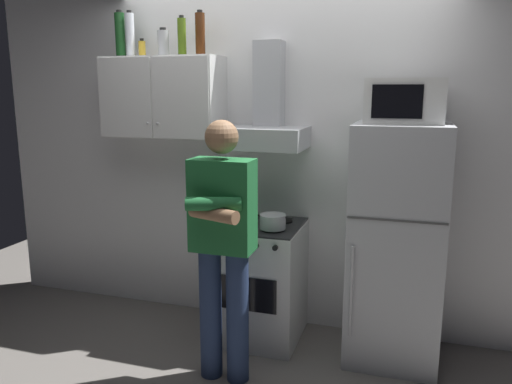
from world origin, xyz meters
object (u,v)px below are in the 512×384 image
bottle_spice_jar (142,49)px  bottle_rum_dark (200,34)px  person_standing (223,242)px  range_hood (265,120)px  bottle_canister_steel (163,43)px  bottle_olive_oil (182,37)px  upper_cabinet (163,98)px  microwave (405,101)px  refrigerator (396,245)px  bottle_wine_green (120,35)px  cooking_pot (273,221)px  stove_oven (260,281)px  bottle_vodka_clear (130,35)px

bottle_spice_jar → bottle_rum_dark: bearing=-3.0°
person_standing → bottle_rum_dark: bearing=120.9°
range_hood → person_standing: bearing=-93.9°
bottle_canister_steel → bottle_olive_oil: (0.17, -0.05, 0.04)m
upper_cabinet → bottle_spice_jar: size_ratio=6.64×
range_hood → microwave: size_ratio=1.56×
refrigerator → bottle_canister_steel: size_ratio=7.76×
bottle_rum_dark → bottle_olive_oil: bearing=-169.6°
upper_cabinet → bottle_rum_dark: bottle_rum_dark is taller
microwave → bottle_canister_steel: bottle_canister_steel is taller
refrigerator → bottle_canister_steel: 2.21m
upper_cabinet → bottle_olive_oil: size_ratio=3.22×
range_hood → refrigerator: bearing=-7.5°
bottle_wine_green → upper_cabinet: bearing=-1.2°
bottle_canister_steel → range_hood: bearing=-1.3°
cooking_pot → range_hood: bearing=117.9°
bottle_rum_dark → bottle_wine_green: (-0.66, 0.01, 0.01)m
upper_cabinet → bottle_canister_steel: bottle_canister_steel is taller
upper_cabinet → bottle_wine_green: bearing=178.8°
bottle_canister_steel → bottle_rum_dark: size_ratio=0.66×
bottle_olive_oil → bottle_canister_steel: bearing=165.3°
cooking_pot → microwave: bearing=9.6°
bottle_olive_oil → bottle_wine_green: bottle_wine_green is taller
upper_cabinet → person_standing: 1.35m
microwave → bottle_wine_green: bottle_wine_green is taller
refrigerator → bottle_wine_green: size_ratio=4.66×
stove_oven → bottle_canister_steel: (-0.79, 0.14, 1.71)m
cooking_pot → bottle_spice_jar: bearing=166.4°
refrigerator → bottle_rum_dark: size_ratio=5.10×
microwave → bottle_canister_steel: (-1.74, 0.12, 0.41)m
bottle_rum_dark → bottle_wine_green: 0.66m
bottle_vodka_clear → bottle_olive_oil: (0.44, -0.04, -0.03)m
cooking_pot → bottle_wine_green: 1.83m
cooking_pot → bottle_vodka_clear: bottle_vodka_clear is taller
upper_cabinet → person_standing: (0.75, -0.73, -0.85)m
microwave → bottle_canister_steel: bearing=175.9°
upper_cabinet → cooking_pot: 1.27m
bottle_olive_oil → bottle_spice_jar: size_ratio=2.07×
microwave → stove_oven: bearing=-178.8°
microwave → person_standing: size_ratio=0.29×
stove_oven → microwave: bearing=1.2°
microwave → bottle_olive_oil: (-1.57, 0.08, 0.44)m
range_hood → bottle_wine_green: size_ratio=2.18×
upper_cabinet → range_hood: range_hood is taller
bottle_canister_steel → refrigerator: bearing=-4.7°
bottle_canister_steel → microwave: bearing=-4.1°
range_hood → refrigerator: (0.95, -0.13, -0.80)m
refrigerator → bottle_spice_jar: bearing=175.6°
upper_cabinet → stove_oven: 1.55m
bottle_spice_jar → person_standing: bearing=-39.2°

